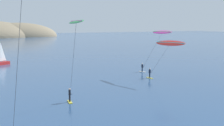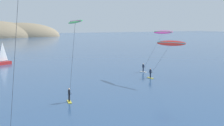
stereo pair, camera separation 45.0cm
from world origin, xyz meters
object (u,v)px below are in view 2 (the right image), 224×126
object	(u,v)px
sailboat_near	(0,62)
kitesurfer_red	(169,46)
kitesurfer_magenta	(161,35)
kitesurfer_green	(74,31)

from	to	relation	value
sailboat_near	kitesurfer_red	bearing A→B (deg)	-56.22
sailboat_near	kitesurfer_magenta	world-z (taller)	kitesurfer_magenta
kitesurfer_red	kitesurfer_magenta	xyz separation A→B (m)	(1.77, 4.44, 1.44)
kitesurfer_red	kitesurfer_green	bearing A→B (deg)	-157.88
sailboat_near	kitesurfer_green	bearing A→B (deg)	-85.54
kitesurfer_red	sailboat_near	bearing A→B (deg)	123.78
kitesurfer_green	sailboat_near	bearing A→B (deg)	94.46
sailboat_near	kitesurfer_red	size ratio (longest dim) A/B	0.76
kitesurfer_red	kitesurfer_green	size ratio (longest dim) A/B	0.77
kitesurfer_red	kitesurfer_magenta	world-z (taller)	kitesurfer_magenta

